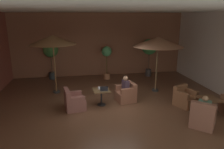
{
  "coord_description": "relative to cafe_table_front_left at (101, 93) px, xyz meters",
  "views": [
    {
      "loc": [
        -1.33,
        -7.42,
        3.47
      ],
      "look_at": [
        0.0,
        0.51,
        1.24
      ],
      "focal_mm": 33.87,
      "sensor_mm": 36.0,
      "label": 1
    }
  ],
  "objects": [
    {
      "name": "iced_drink_cup",
      "position": [
        -0.08,
        0.08,
        0.2
      ],
      "size": [
        0.08,
        0.08,
        0.11
      ],
      "primitive_type": "cylinder",
      "color": "white",
      "rests_on": "cafe_table_front_left"
    },
    {
      "name": "patio_umbrella_center_beige",
      "position": [
        -1.92,
        1.78,
        1.95
      ],
      "size": [
        2.06,
        2.06,
        2.67
      ],
      "color": "#2D2D2D",
      "rests_on": "ground_plane"
    },
    {
      "name": "potted_tree_mid_right",
      "position": [
        0.73,
        3.6,
        0.77
      ],
      "size": [
        0.56,
        0.56,
        1.87
      ],
      "color": "#A26240",
      "rests_on": "ground_plane"
    },
    {
      "name": "ceiling_slab",
      "position": [
        0.44,
        -0.45,
        3.2
      ],
      "size": [
        10.17,
        10.11,
        0.06
      ],
      "primitive_type": "cube",
      "color": "silver",
      "rests_on": "wall_back_brick"
    },
    {
      "name": "open_laptop",
      "position": [
        0.09,
        -0.13,
        0.2
      ],
      "size": [
        0.32,
        0.24,
        0.2
      ],
      "color": "#9EA0A5",
      "rests_on": "cafe_table_front_left"
    },
    {
      "name": "patio_umbrella_tall_red",
      "position": [
        2.75,
        1.23,
        1.84
      ],
      "size": [
        2.28,
        2.28,
        2.57
      ],
      "color": "#2D2D2D",
      "rests_on": "ground_plane"
    },
    {
      "name": "potted_tree_mid_left",
      "position": [
        3.27,
        3.79,
        1.15
      ],
      "size": [
        0.89,
        0.89,
        2.19
      ],
      "color": "#3B3534",
      "rests_on": "ground_plane"
    },
    {
      "name": "cafe_table_front_left",
      "position": [
        0.0,
        0.0,
        0.0
      ],
      "size": [
        0.69,
        0.69,
        0.64
      ],
      "color": "black",
      "rests_on": "ground_plane"
    },
    {
      "name": "patron_blue_shirt",
      "position": [
        3.05,
        -2.23,
        0.2
      ],
      "size": [
        0.46,
        0.45,
        0.6
      ],
      "color": "#4E7460",
      "rests_on": "ground_plane"
    },
    {
      "name": "cafe_table_front_right",
      "position": [
        3.68,
        -1.52,
        -0.02
      ],
      "size": [
        0.74,
        0.74,
        0.64
      ],
      "color": "black",
      "rests_on": "ground_plane"
    },
    {
      "name": "armchair_front_left_east",
      "position": [
        -1.09,
        -0.2,
        -0.2
      ],
      "size": [
        0.85,
        0.91,
        0.81
      ],
      "color": "brown",
      "rests_on": "ground_plane"
    },
    {
      "name": "wall_back_brick",
      "position": [
        0.44,
        4.57,
        1.34
      ],
      "size": [
        10.17,
        0.08,
        3.67
      ],
      "primitive_type": "cube",
      "color": "brown",
      "rests_on": "ground_plane"
    },
    {
      "name": "potted_tree_left_corner",
      "position": [
        -2.32,
        4.13,
        1.03
      ],
      "size": [
        0.83,
        0.83,
        2.09
      ],
      "color": "#303537",
      "rests_on": "ground_plane"
    },
    {
      "name": "armchair_front_right_east",
      "position": [
        3.02,
        -2.27,
        -0.17
      ],
      "size": [
        1.04,
        1.05,
        0.91
      ],
      "color": "#8C5845",
      "rests_on": "ground_plane"
    },
    {
      "name": "patron_by_window",
      "position": [
        1.04,
        0.23,
        0.23
      ],
      "size": [
        0.27,
        0.37,
        0.68
      ],
      "color": "#3F2E3E",
      "rests_on": "ground_plane"
    },
    {
      "name": "armchair_front_right_north",
      "position": [
        3.27,
        -0.62,
        -0.19
      ],
      "size": [
        0.94,
        0.95,
        0.8
      ],
      "color": "brown",
      "rests_on": "ground_plane"
    },
    {
      "name": "armchair_front_left_north",
      "position": [
        1.07,
        0.23,
        -0.19
      ],
      "size": [
        0.87,
        0.85,
        0.78
      ],
      "color": "brown",
      "rests_on": "ground_plane"
    },
    {
      "name": "ground_plane",
      "position": [
        0.44,
        -0.45,
        -0.51
      ],
      "size": [
        10.17,
        10.11,
        0.02
      ],
      "primitive_type": "cube",
      "color": "brown"
    }
  ]
}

